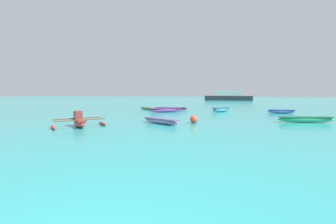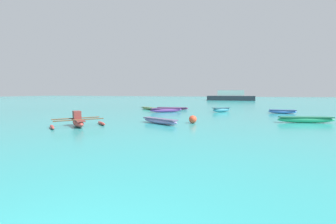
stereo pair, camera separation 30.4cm
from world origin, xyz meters
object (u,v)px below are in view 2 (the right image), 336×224
(moored_boat_0, at_px, (172,108))
(mooring_buoy_0, at_px, (193,119))
(moored_boat_1, at_px, (306,119))
(moored_boat_5, at_px, (282,111))
(moored_boat_6, at_px, (78,122))
(moored_boat_7, at_px, (160,121))
(moored_boat_2, at_px, (221,110))
(moored_boat_4, at_px, (148,108))
(distant_ferry, at_px, (231,96))
(moored_boat_3, at_px, (166,110))

(moored_boat_0, xyz_separation_m, mooring_buoy_0, (5.08, -11.63, 0.11))
(moored_boat_1, bearing_deg, moored_boat_5, 79.48)
(moored_boat_6, bearing_deg, moored_boat_7, 70.90)
(moored_boat_2, relative_size, moored_boat_4, 0.78)
(moored_boat_7, bearing_deg, moored_boat_4, 143.08)
(moored_boat_2, xyz_separation_m, distant_ferry, (-0.68, 38.03, 0.84))
(moored_boat_6, distance_m, mooring_buoy_0, 7.71)
(moored_boat_7, relative_size, mooring_buoy_0, 5.66)
(moored_boat_2, bearing_deg, mooring_buoy_0, -141.81)
(moored_boat_4, height_order, moored_boat_6, moored_boat_6)
(moored_boat_1, bearing_deg, moored_boat_0, 131.86)
(moored_boat_0, distance_m, mooring_buoy_0, 12.69)
(moored_boat_7, bearing_deg, moored_boat_2, 99.94)
(moored_boat_6, bearing_deg, distant_ferry, 121.76)
(moored_boat_1, xyz_separation_m, moored_boat_3, (-12.32, 5.09, 0.02))
(moored_boat_4, relative_size, distant_ferry, 0.22)
(moored_boat_5, bearing_deg, moored_boat_1, -88.35)
(moored_boat_1, height_order, moored_boat_4, moored_boat_1)
(distant_ferry, bearing_deg, moored_boat_1, -80.95)
(moored_boat_3, bearing_deg, mooring_buoy_0, -97.23)
(moored_boat_7, bearing_deg, moored_boat_0, 129.72)
(moored_boat_2, bearing_deg, moored_boat_4, 129.39)
(moored_boat_4, bearing_deg, moored_boat_6, -48.29)
(moored_boat_0, distance_m, moored_boat_2, 6.45)
(moored_boat_4, distance_m, moored_boat_7, 13.31)
(moored_boat_3, height_order, mooring_buoy_0, mooring_buoy_0)
(moored_boat_0, height_order, moored_boat_2, moored_boat_2)
(moored_boat_5, height_order, moored_boat_7, moored_boat_5)
(moored_boat_4, bearing_deg, mooring_buoy_0, -17.05)
(moored_boat_4, xyz_separation_m, moored_boat_7, (5.95, -11.90, 0.04))
(moored_boat_5, xyz_separation_m, moored_boat_6, (-14.05, -13.97, 0.10))
(moored_boat_0, bearing_deg, distant_ferry, 74.41)
(moored_boat_0, relative_size, moored_boat_5, 1.56)
(moored_boat_2, bearing_deg, moored_boat_5, -43.70)
(moored_boat_4, distance_m, mooring_buoy_0, 13.56)
(moored_boat_7, xyz_separation_m, distant_ferry, (2.60, 49.05, 0.91))
(moored_boat_3, xyz_separation_m, distant_ferry, (5.11, 40.24, 0.86))
(moored_boat_2, xyz_separation_m, moored_boat_7, (-3.28, -11.02, -0.06))
(moored_boat_1, distance_m, moored_boat_3, 13.33)
(moored_boat_5, distance_m, distant_ferry, 38.50)
(moored_boat_2, bearing_deg, moored_boat_1, -93.32)
(moored_boat_4, height_order, distant_ferry, distant_ferry)
(moored_boat_0, xyz_separation_m, moored_boat_1, (12.78, -8.90, 0.08))
(moored_boat_3, xyz_separation_m, moored_boat_4, (-3.44, 3.08, -0.10))
(moored_boat_2, bearing_deg, moored_boat_0, 120.37)
(moored_boat_3, xyz_separation_m, moored_boat_6, (-2.09, -11.61, 0.05))
(moored_boat_2, height_order, moored_boat_7, moored_boat_2)
(moored_boat_5, bearing_deg, moored_boat_4, 176.23)
(moored_boat_3, bearing_deg, moored_boat_4, 100.33)
(moored_boat_2, height_order, moored_boat_5, moored_boat_2)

